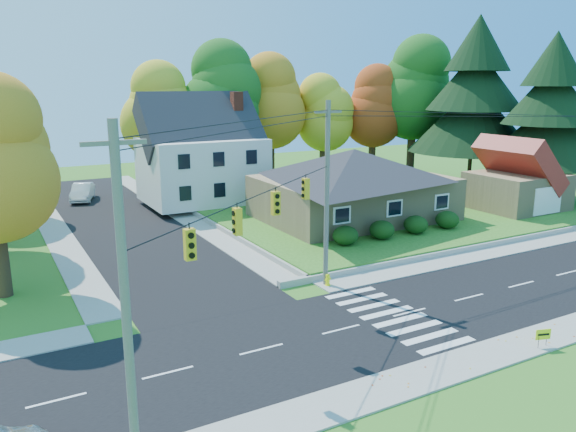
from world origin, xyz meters
name	(u,v)px	position (x,y,z in m)	size (l,w,h in m)	color
ground	(409,313)	(0.00, 0.00, 0.00)	(120.00, 120.00, 0.00)	#3D7923
road_main	(409,312)	(0.00, 0.00, 0.01)	(90.00, 8.00, 0.02)	black
road_cross	(119,220)	(-8.00, 26.00, 0.01)	(8.00, 44.00, 0.02)	black
sidewalk_north	(350,281)	(0.00, 5.00, 0.04)	(90.00, 2.00, 0.08)	#9C9A90
sidewalk_south	(491,354)	(0.00, -5.00, 0.04)	(90.00, 2.00, 0.08)	#9C9A90
lawn	(365,202)	(13.00, 21.00, 0.25)	(30.00, 30.00, 0.50)	#3D7923
ranch_house	(354,183)	(8.00, 16.00, 3.27)	(14.60, 10.60, 5.40)	tan
colonial_house	(202,155)	(0.04, 28.00, 4.58)	(10.40, 8.40, 9.60)	silver
garage	(518,181)	(22.00, 11.99, 2.84)	(7.30, 6.30, 4.60)	tan
hedge_row	(399,227)	(7.50, 9.80, 1.14)	(10.70, 1.70, 1.27)	#163A10
traffic_infrastructure	(394,204)	(-0.15, 1.35, 5.15)	(38.10, 10.66, 10.00)	#666059
tree_lot_0	(158,111)	(-2.00, 34.00, 8.31)	(6.72, 6.72, 12.51)	#3F2A19
tree_lot_1	(220,96)	(4.00, 33.00, 9.61)	(7.84, 7.84, 14.60)	#3F2A19
tree_lot_2	(270,102)	(10.00, 34.00, 8.96)	(7.28, 7.28, 13.56)	#3F2A19
tree_lot_3	(324,113)	(16.00, 33.00, 7.65)	(6.16, 6.16, 11.47)	#3F2A19
tree_lot_4	(374,106)	(22.00, 32.00, 8.31)	(6.72, 6.72, 12.51)	#3F2A19
tree_lot_5	(414,89)	(26.00, 30.00, 10.27)	(8.40, 8.40, 15.64)	#3F2A19
conifer_east_a	(475,98)	(27.00, 22.00, 9.39)	(12.80, 12.80, 16.96)	#3F2A19
conifer_east_b	(550,112)	(28.00, 14.00, 8.28)	(11.20, 11.20, 14.84)	#3F2A19
white_car	(82,192)	(-9.20, 35.60, 0.82)	(1.70, 4.86, 1.60)	silver
fire_hydrant	(328,280)	(-1.50, 4.96, 0.35)	(0.42, 0.33, 0.73)	#FFF40C
yard_sign	(543,335)	(2.34, -5.59, 0.61)	(0.66, 0.24, 0.86)	black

